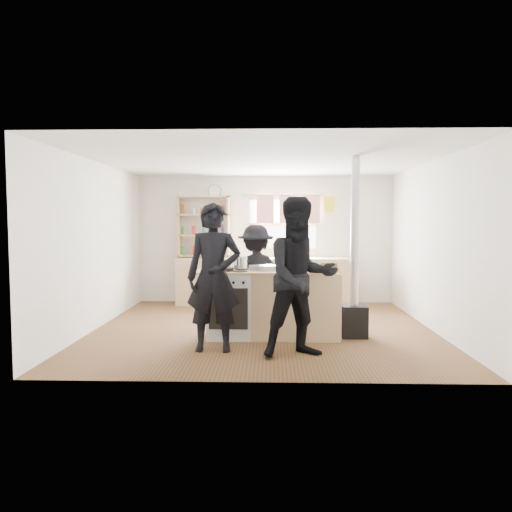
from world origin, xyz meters
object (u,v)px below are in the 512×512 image
Objects in this scene: person_near_left at (214,277)px; person_far at (256,274)px; stockpot_counter at (298,263)px; bread_board at (329,268)px; thermos at (304,249)px; cooking_island at (273,304)px; flue_heater at (354,290)px; person_near_right at (301,277)px; skillet_greens at (224,269)px; roast_tray at (264,268)px; stockpot_stove at (239,263)px.

person_near_left reaches higher than person_far.
stockpot_counter is 0.99× the size of bread_board.
thermos is 1.09× the size of stockpot_counter.
flue_heater reaches higher than cooking_island.
person_near_right is at bearing -127.86° from flue_heater.
person_near_right is at bearing -13.38° from person_near_left.
person_near_right is at bearing -41.47° from skillet_greens.
cooking_island is at bearing 90.46° from person_near_right.
roast_tray is at bearing -105.17° from thermos.
stockpot_stove is at bearing 55.86° from person_far.
skillet_greens is (-0.67, -0.09, 0.49)m from cooking_island.
person_near_right reaches higher than person_near_left.
person_near_right is (1.00, -0.88, -0.01)m from skillet_greens.
skillet_greens is at bearing -171.99° from stockpot_counter.
stockpot_counter is 0.44m from bread_board.
person_far is at bearing 98.46° from roast_tray.
bread_board is 0.20× the size of person_far.
roast_tray is 0.94m from person_far.
person_near_left reaches higher than roast_tray.
person_far is at bearing 105.70° from cooking_island.
roast_tray is at bearing 96.30° from person_near_right.
cooking_island is 1.13m from person_near_left.
stockpot_counter reaches higher than stockpot_stove.
stockpot_counter is at bearing -10.86° from stockpot_stove.
stockpot_stove is at bearing 74.48° from person_near_left.
roast_tray is at bearing -27.05° from stockpot_stove.
skillet_greens is 0.17× the size of person_near_right.
stockpot_counter is at bearing 70.38° from person_near_right.
stockpot_stove reaches higher than roast_tray.
thermos is at bearing -132.82° from person_far.
flue_heater reaches higher than person_far.
cooking_island is 1.27× the size of person_far.
stockpot_counter is at bearing 107.65° from person_far.
person_near_left reaches higher than thermos.
stockpot_counter is 1.35m from person_near_left.
person_near_right is at bearing -55.72° from stockpot_stove.
roast_tray is 0.90m from bread_board.
stockpot_counter is 0.16× the size of person_near_right.
stockpot_stove is at bearing 152.95° from roast_tray.
skillet_greens is 1.33m from person_near_right.
cooking_island is 5.98× the size of skillet_greens.
stockpot_stove is at bearing 58.34° from skillet_greens.
person_near_left is (-1.09, -0.79, -0.11)m from stockpot_counter.
skillet_greens reaches higher than cooking_island.
thermos reaches higher than roast_tray.
stockpot_stove is 0.10× the size of flue_heater.
cooking_island is 1.03m from person_far.
person_near_right reaches higher than roast_tray.
flue_heater reaches higher than person_near_right.
skillet_greens is at bearing 120.57° from person_near_right.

